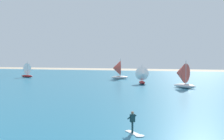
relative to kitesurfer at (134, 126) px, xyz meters
The scene contains 6 objects.
ocean 32.48m from the kitesurfer, 95.39° to the left, with size 160.00×90.00×0.10m, color #236B89.
kitesurfer is the anchor object (origin of this frame).
sailboat_far_right 44.83m from the kitesurfer, 103.37° to the left, with size 4.39×3.85×4.93m.
sailboat_trailing 33.81m from the kitesurfer, 95.32° to the left, with size 3.01×3.43×3.86m.
sailboat_far_left 29.76m from the kitesurfer, 81.67° to the left, with size 4.40×3.91×4.90m.
sailboat_anchored_offshore 55.18m from the kitesurfer, 128.77° to the left, with size 3.65×3.16×4.14m.
Camera 1 is at (5.87, -2.34, 6.07)m, focal length 43.14 mm.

